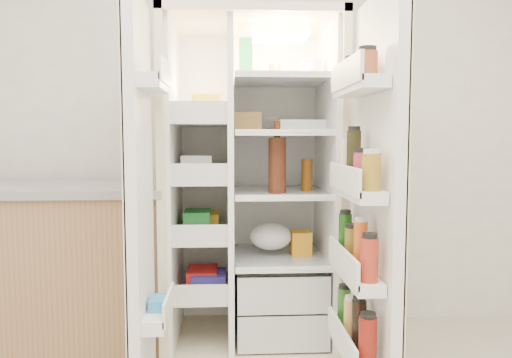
{
  "coord_description": "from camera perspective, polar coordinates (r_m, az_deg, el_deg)",
  "views": [
    {
      "loc": [
        -0.12,
        -1.03,
        1.17
      ],
      "look_at": [
        -0.0,
        1.25,
        0.98
      ],
      "focal_mm": 34.0,
      "sensor_mm": 36.0,
      "label": 1
    }
  ],
  "objects": [
    {
      "name": "wall_back",
      "position": [
        3.03,
        -0.77,
        8.2
      ],
      "size": [
        4.0,
        0.02,
        2.7
      ],
      "primitive_type": "cube",
      "color": "white",
      "rests_on": "floor"
    },
    {
      "name": "refrigerator",
      "position": [
        2.72,
        -0.29,
        -4.25
      ],
      "size": [
        0.92,
        0.7,
        1.8
      ],
      "color": "beige",
      "rests_on": "floor"
    },
    {
      "name": "freezer_door",
      "position": [
        2.13,
        -13.45,
        -2.88
      ],
      "size": [
        0.15,
        0.4,
        1.72
      ],
      "color": "white",
      "rests_on": "floor"
    },
    {
      "name": "fridge_door",
      "position": [
        2.09,
        13.51,
        -3.48
      ],
      "size": [
        0.17,
        0.58,
        1.72
      ],
      "color": "white",
      "rests_on": "floor"
    },
    {
      "name": "kitchen_counter",
      "position": [
        2.87,
        -22.83,
        -9.82
      ],
      "size": [
        1.28,
        0.68,
        0.93
      ],
      "color": "#A07150",
      "rests_on": "floor"
    }
  ]
}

